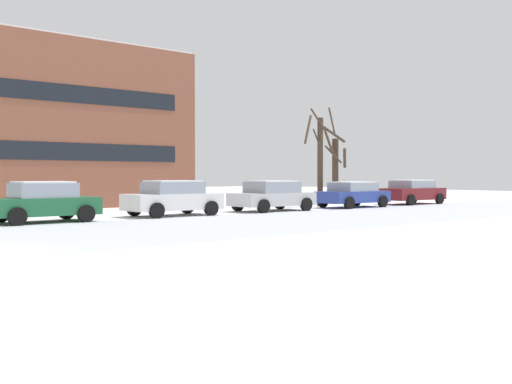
# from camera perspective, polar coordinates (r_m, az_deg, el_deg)

# --- Properties ---
(parked_car_green) EXTENTS (3.81, 2.11, 1.51)m
(parked_car_green) POSITION_cam_1_polar(r_m,az_deg,el_deg) (23.35, -19.59, -0.87)
(parked_car_green) COLOR #1E6038
(parked_car_green) RESTS_ON ground
(parked_car_white) EXTENTS (4.10, 2.10, 1.52)m
(parked_car_white) POSITION_cam_1_polar(r_m,az_deg,el_deg) (25.77, -7.92, -0.56)
(parked_car_white) COLOR white
(parked_car_white) RESTS_ON ground
(parked_car_silver) EXTENTS (4.18, 2.15, 1.47)m
(parked_car_silver) POSITION_cam_1_polar(r_m,az_deg,el_deg) (28.99, 1.55, -0.34)
(parked_car_silver) COLOR silver
(parked_car_silver) RESTS_ON ground
(parked_car_blue) EXTENTS (4.15, 2.11, 1.39)m
(parked_car_blue) POSITION_cam_1_polar(r_m,az_deg,el_deg) (32.72, 9.21, -0.20)
(parked_car_blue) COLOR #283D93
(parked_car_blue) RESTS_ON ground
(parked_car_maroon) EXTENTS (4.41, 2.11, 1.46)m
(parked_car_maroon) POSITION_cam_1_polar(r_m,az_deg,el_deg) (37.17, 14.64, 0.04)
(parked_car_maroon) COLOR maroon
(parked_car_maroon) RESTS_ON ground
(tree_far_right) EXTENTS (2.02, 2.03, 5.45)m
(tree_far_right) POSITION_cam_1_polar(r_m,az_deg,el_deg) (33.72, 6.08, 3.30)
(tree_far_right) COLOR #423326
(tree_far_right) RESTS_ON ground
(tree_far_mid) EXTENTS (2.02, 1.78, 4.84)m
(tree_far_mid) POSITION_cam_1_polar(r_m,az_deg,el_deg) (36.48, 7.56, 2.45)
(tree_far_mid) COLOR #423326
(tree_far_mid) RESTS_ON ground
(building_far_right) EXTENTS (13.92, 9.60, 8.90)m
(building_far_right) POSITION_cam_1_polar(r_m,az_deg,el_deg) (36.58, -19.24, 5.77)
(building_far_right) COLOR brown
(building_far_right) RESTS_ON ground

